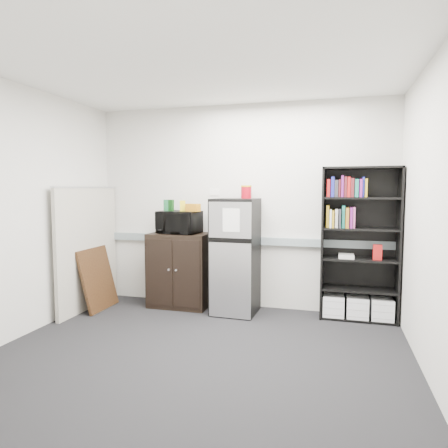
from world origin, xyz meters
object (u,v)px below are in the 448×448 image
(refrigerator, at_px, (235,256))
(cabinet, at_px, (180,270))
(bookshelf, at_px, (359,245))
(cubicle_partition, at_px, (88,248))
(microwave, at_px, (179,222))

(refrigerator, bearing_deg, cabinet, 176.13)
(bookshelf, xyz_separation_m, cubicle_partition, (-3.43, -0.49, -0.10))
(cubicle_partition, bearing_deg, cabinet, 20.42)
(bookshelf, bearing_deg, cabinet, -178.39)
(cabinet, distance_m, refrigerator, 0.83)
(bookshelf, relative_size, microwave, 3.42)
(cubicle_partition, xyz_separation_m, cabinet, (1.13, 0.42, -0.31))
(cubicle_partition, relative_size, microwave, 3.00)
(cabinet, bearing_deg, microwave, -90.00)
(microwave, distance_m, refrigerator, 0.89)
(cabinet, bearing_deg, refrigerator, -5.78)
(cubicle_partition, distance_m, cabinet, 1.25)
(cubicle_partition, relative_size, cabinet, 1.63)
(bookshelf, height_order, cubicle_partition, bookshelf)
(bookshelf, height_order, refrigerator, bookshelf)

